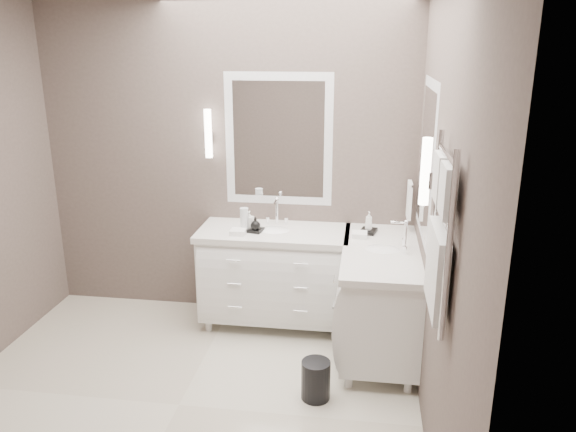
# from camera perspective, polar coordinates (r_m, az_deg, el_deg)

# --- Properties ---
(floor) EXTENTS (3.20, 3.00, 0.01)m
(floor) POSITION_cam_1_polar(r_m,az_deg,el_deg) (4.04, -11.01, -18.37)
(floor) COLOR beige
(floor) RESTS_ON ground
(wall_back) EXTENTS (3.20, 0.01, 2.70)m
(wall_back) POSITION_cam_1_polar(r_m,az_deg,el_deg) (4.83, -6.23, 5.50)
(wall_back) COLOR #554944
(wall_back) RESTS_ON floor
(wall_front) EXTENTS (3.20, 0.01, 2.70)m
(wall_front) POSITION_cam_1_polar(r_m,az_deg,el_deg) (2.20, -25.93, -11.10)
(wall_front) COLOR #554944
(wall_front) RESTS_ON floor
(wall_right) EXTENTS (0.01, 3.00, 2.70)m
(wall_right) POSITION_cam_1_polar(r_m,az_deg,el_deg) (3.26, 15.23, -0.81)
(wall_right) COLOR #554944
(wall_right) RESTS_ON floor
(vanity_back) EXTENTS (1.24, 0.59, 0.97)m
(vanity_back) POSITION_cam_1_polar(r_m,az_deg,el_deg) (4.74, -1.41, -5.61)
(vanity_back) COLOR white
(vanity_back) RESTS_ON floor
(vanity_right) EXTENTS (0.59, 1.24, 0.97)m
(vanity_right) POSITION_cam_1_polar(r_m,az_deg,el_deg) (4.39, 9.33, -7.79)
(vanity_right) COLOR white
(vanity_right) RESTS_ON floor
(mirror_back) EXTENTS (0.90, 0.02, 1.10)m
(mirror_back) POSITION_cam_1_polar(r_m,az_deg,el_deg) (4.69, -0.98, 7.73)
(mirror_back) COLOR white
(mirror_back) RESTS_ON wall_back
(mirror_right) EXTENTS (0.02, 0.90, 1.10)m
(mirror_right) POSITION_cam_1_polar(r_m,az_deg,el_deg) (3.98, 13.90, 5.50)
(mirror_right) COLOR white
(mirror_right) RESTS_ON wall_right
(sconce_back) EXTENTS (0.06, 0.06, 0.40)m
(sconce_back) POSITION_cam_1_polar(r_m,az_deg,el_deg) (4.75, -8.10, 8.20)
(sconce_back) COLOR white
(sconce_back) RESTS_ON wall_back
(sconce_right) EXTENTS (0.06, 0.06, 0.40)m
(sconce_right) POSITION_cam_1_polar(r_m,az_deg,el_deg) (3.40, 13.79, 4.28)
(sconce_right) COLOR white
(sconce_right) RESTS_ON wall_right
(towel_bar_corner) EXTENTS (0.03, 0.22, 0.30)m
(towel_bar_corner) POSITION_cam_1_polar(r_m,az_deg,el_deg) (4.62, 12.23, 1.66)
(towel_bar_corner) COLOR white
(towel_bar_corner) RESTS_ON wall_right
(towel_ladder) EXTENTS (0.06, 0.58, 0.90)m
(towel_ladder) POSITION_cam_1_polar(r_m,az_deg,el_deg) (2.87, 15.13, -2.42)
(towel_ladder) COLOR white
(towel_ladder) RESTS_ON wall_right
(waste_bin) EXTENTS (0.21, 0.21, 0.28)m
(waste_bin) POSITION_cam_1_polar(r_m,az_deg,el_deg) (3.96, 2.83, -16.29)
(waste_bin) COLOR black
(waste_bin) RESTS_ON floor
(amenity_tray_back) EXTENTS (0.19, 0.16, 0.02)m
(amenity_tray_back) POSITION_cam_1_polar(r_m,az_deg,el_deg) (4.59, -3.61, -1.40)
(amenity_tray_back) COLOR black
(amenity_tray_back) RESTS_ON vanity_back
(amenity_tray_right) EXTENTS (0.15, 0.18, 0.02)m
(amenity_tray_right) POSITION_cam_1_polar(r_m,az_deg,el_deg) (4.59, 8.16, -1.53)
(amenity_tray_right) COLOR black
(amenity_tray_right) RESTS_ON vanity_right
(water_bottle) EXTENTS (0.08, 0.08, 0.20)m
(water_bottle) POSITION_cam_1_polar(r_m,az_deg,el_deg) (4.56, -4.46, -0.38)
(water_bottle) COLOR silver
(water_bottle) RESTS_ON vanity_back
(soap_bottle_a) EXTENTS (0.07, 0.08, 0.14)m
(soap_bottle_a) POSITION_cam_1_polar(r_m,az_deg,el_deg) (4.59, -3.95, -0.34)
(soap_bottle_a) COLOR white
(soap_bottle_a) RESTS_ON amenity_tray_back
(soap_bottle_b) EXTENTS (0.09, 0.09, 0.10)m
(soap_bottle_b) POSITION_cam_1_polar(r_m,az_deg,el_deg) (4.53, -3.33, -0.77)
(soap_bottle_b) COLOR black
(soap_bottle_b) RESTS_ON amenity_tray_back
(soap_bottle_c) EXTENTS (0.07, 0.07, 0.15)m
(soap_bottle_c) POSITION_cam_1_polar(r_m,az_deg,el_deg) (4.56, 8.21, -0.48)
(soap_bottle_c) COLOR white
(soap_bottle_c) RESTS_ON amenity_tray_right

